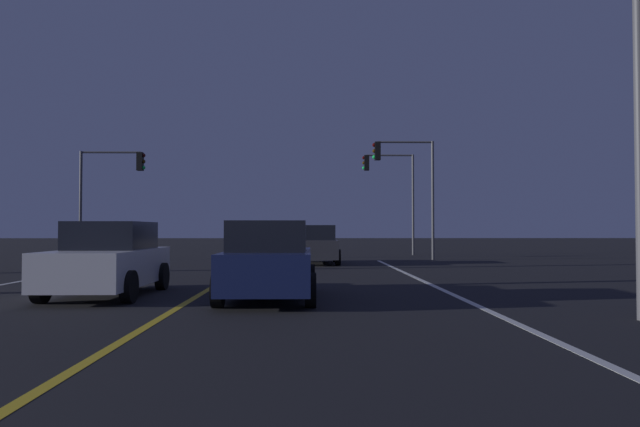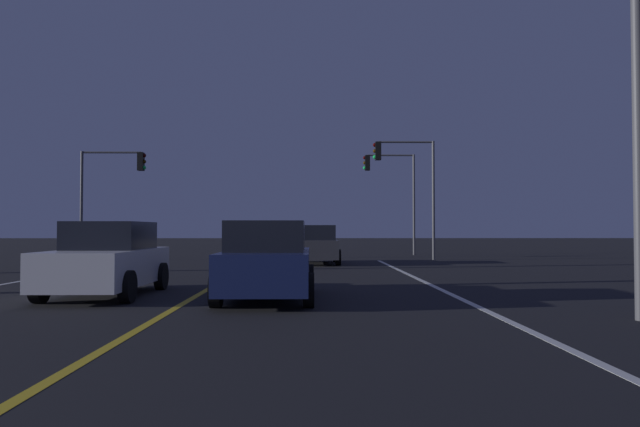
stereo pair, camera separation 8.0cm
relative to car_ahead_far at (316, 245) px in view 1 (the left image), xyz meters
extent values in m
cube|color=silver|center=(3.04, -14.95, -0.82)|extent=(0.16, 34.83, 0.01)
cube|color=gold|center=(-2.85, -14.95, -0.82)|extent=(0.16, 34.83, 0.01)
cylinder|color=black|center=(-0.90, 1.41, -0.48)|extent=(0.22, 0.68, 0.68)
cylinder|color=black|center=(0.90, 1.41, -0.48)|extent=(0.22, 0.68, 0.68)
cylinder|color=black|center=(-0.90, -1.29, -0.48)|extent=(0.22, 0.68, 0.68)
cylinder|color=black|center=(0.90, -1.29, -0.48)|extent=(0.22, 0.68, 0.68)
cube|color=#38383D|center=(0.00, 0.06, -0.16)|extent=(1.80, 4.30, 0.80)
cube|color=black|center=(0.00, -0.19, 0.56)|extent=(1.60, 2.10, 0.64)
cube|color=red|center=(-0.60, -2.04, -0.06)|extent=(0.24, 0.08, 0.16)
cube|color=red|center=(0.60, -2.04, -0.06)|extent=(0.24, 0.08, 0.16)
cylinder|color=black|center=(-4.02, -13.68, -0.48)|extent=(0.22, 0.68, 0.68)
cylinder|color=black|center=(-5.82, -13.68, -0.48)|extent=(0.22, 0.68, 0.68)
cylinder|color=black|center=(-4.02, -10.98, -0.48)|extent=(0.22, 0.68, 0.68)
cylinder|color=black|center=(-5.82, -10.98, -0.48)|extent=(0.22, 0.68, 0.68)
cube|color=silver|center=(-4.92, -12.33, -0.16)|extent=(1.80, 4.30, 0.80)
cube|color=black|center=(-4.92, -12.08, 0.56)|extent=(1.60, 2.10, 0.64)
cube|color=red|center=(-4.32, -10.23, -0.06)|extent=(0.24, 0.08, 0.16)
cube|color=red|center=(-5.52, -10.23, -0.06)|extent=(0.24, 0.08, 0.16)
cylinder|color=black|center=(-2.08, -11.70, -0.48)|extent=(0.22, 0.68, 0.68)
cylinder|color=black|center=(-0.28, -11.70, -0.48)|extent=(0.22, 0.68, 0.68)
cylinder|color=black|center=(-2.08, -14.40, -0.48)|extent=(0.22, 0.68, 0.68)
cylinder|color=black|center=(-0.28, -14.40, -0.48)|extent=(0.22, 0.68, 0.68)
cube|color=navy|center=(-1.18, -13.05, -0.16)|extent=(1.80, 4.30, 0.80)
cube|color=black|center=(-1.18, -13.30, 0.56)|extent=(1.60, 2.10, 0.64)
cube|color=red|center=(-1.78, -15.15, -0.06)|extent=(0.24, 0.08, 0.16)
cube|color=red|center=(-0.58, -15.15, -0.06)|extent=(0.24, 0.08, 0.16)
cylinder|color=#4C4C51|center=(5.83, 2.96, 2.13)|extent=(0.14, 0.14, 5.91)
cylinder|color=#4C4C51|center=(4.45, 2.96, 5.04)|extent=(2.74, 0.10, 0.10)
cube|color=black|center=(3.08, 2.96, 4.59)|extent=(0.28, 0.36, 0.90)
sphere|color=#3A0605|center=(2.92, 2.96, 4.89)|extent=(0.20, 0.20, 0.20)
sphere|color=#3C2706|center=(2.92, 2.96, 4.59)|extent=(0.20, 0.20, 0.20)
sphere|color=#19E059|center=(2.92, 2.96, 4.29)|extent=(0.20, 0.20, 0.20)
cylinder|color=#4C4C51|center=(-11.53, 2.96, 1.86)|extent=(0.14, 0.14, 5.36)
cylinder|color=#4C4C51|center=(-10.09, 2.96, 4.49)|extent=(2.89, 0.10, 0.10)
cube|color=black|center=(-8.64, 2.96, 4.04)|extent=(0.28, 0.36, 0.90)
sphere|color=#3A0605|center=(-8.48, 2.96, 4.34)|extent=(0.20, 0.20, 0.20)
sphere|color=#3C2706|center=(-8.48, 2.96, 4.04)|extent=(0.20, 0.20, 0.20)
sphere|color=#19E059|center=(-8.48, 2.96, 3.74)|extent=(0.20, 0.20, 0.20)
cylinder|color=#4C4C51|center=(5.83, 8.46, 2.15)|extent=(0.14, 0.14, 5.95)
cylinder|color=#4C4C51|center=(4.45, 8.46, 5.08)|extent=(2.74, 0.10, 0.10)
cube|color=black|center=(3.08, 8.46, 4.63)|extent=(0.28, 0.36, 0.90)
sphere|color=#3A0605|center=(2.92, 8.46, 4.93)|extent=(0.20, 0.20, 0.20)
sphere|color=#3C2706|center=(2.92, 8.46, 4.63)|extent=(0.20, 0.20, 0.20)
sphere|color=#19E059|center=(2.92, 8.46, 4.33)|extent=(0.20, 0.20, 0.20)
cylinder|color=#4C4C51|center=(5.28, -16.08, 3.24)|extent=(0.18, 0.18, 8.12)
camera|label=1|loc=(-0.31, -25.76, 0.70)|focal=32.69mm
camera|label=2|loc=(-0.23, -25.76, 0.70)|focal=32.69mm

